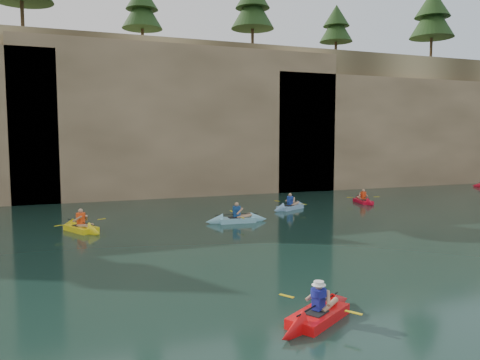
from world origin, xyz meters
name	(u,v)px	position (x,y,z in m)	size (l,w,h in m)	color
ground	(314,292)	(0.00, 0.00, 0.00)	(160.00, 160.00, 0.00)	black
cliff	(144,118)	(0.00, 30.00, 6.00)	(70.00, 16.00, 12.00)	tan
cliff_slab_center	(187,120)	(2.00, 22.60, 5.70)	(24.00, 2.40, 11.40)	tan
cliff_slab_east	(405,131)	(22.00, 22.60, 4.92)	(26.00, 2.40, 9.84)	tan
sea_cave_center	(106,178)	(-4.00, 21.95, 1.60)	(3.50, 1.00, 3.20)	black
sea_cave_east	(287,164)	(10.00, 21.95, 2.25)	(5.00, 1.00, 4.50)	black
main_kayaker	(318,314)	(-0.97, -1.90, 0.16)	(3.23, 2.39, 1.23)	red
kayaker_ltblue_near	(237,219)	(1.64, 10.99, 0.16)	(3.38, 2.57, 1.32)	#82C3D9
kayaker_red_far	(363,201)	(12.03, 14.57, 0.14)	(2.26, 3.24, 1.16)	red
kayaker_yellow	(81,228)	(-6.07, 11.49, 0.17)	(2.37, 3.28, 1.35)	yellow
kayaker_ltblue_mid	(290,207)	(6.24, 13.95, 0.15)	(3.20, 2.18, 1.23)	#7CA6CF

